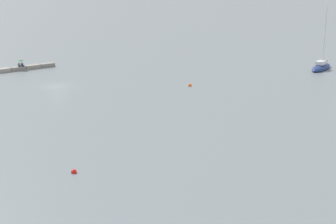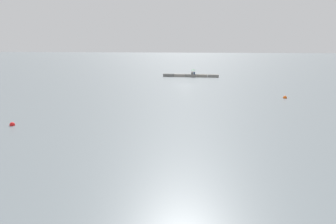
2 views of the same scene
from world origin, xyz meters
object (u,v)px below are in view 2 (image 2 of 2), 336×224
at_px(person_seated_blue_left, 194,73).
at_px(person_seated_grey_right, 192,73).
at_px(umbrella_open_green, 193,70).
at_px(mooring_buoy_near, 12,125).
at_px(mooring_buoy_mid, 285,98).

height_order(person_seated_blue_left, person_seated_grey_right, same).
relative_size(umbrella_open_green, mooring_buoy_near, 2.45).
xyz_separation_m(person_seated_blue_left, mooring_buoy_near, (15.20, 49.56, -0.86)).
height_order(person_seated_blue_left, mooring_buoy_mid, person_seated_blue_left).
relative_size(umbrella_open_green, mooring_buoy_mid, 2.22).
height_order(person_seated_grey_right, mooring_buoy_near, person_seated_grey_right).
distance_m(person_seated_grey_right, umbrella_open_green, 0.89).
height_order(umbrella_open_green, mooring_buoy_near, umbrella_open_green).
bearing_deg(umbrella_open_green, person_seated_blue_left, 152.21).
bearing_deg(mooring_buoy_near, person_seated_blue_left, -107.05).
bearing_deg(person_seated_grey_right, umbrella_open_green, 177.00).
bearing_deg(mooring_buoy_near, person_seated_grey_right, -106.42).
distance_m(umbrella_open_green, mooring_buoy_near, 51.93).
xyz_separation_m(person_seated_grey_right, mooring_buoy_mid, (-16.48, 28.88, -0.85)).
bearing_deg(mooring_buoy_mid, mooring_buoy_near, 33.76).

